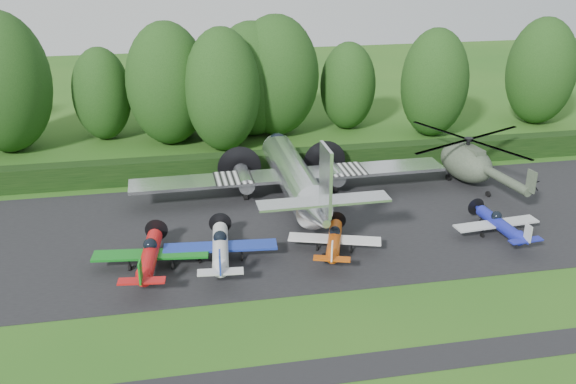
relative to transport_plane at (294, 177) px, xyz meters
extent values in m
plane|color=#255919|center=(-0.56, -14.22, -2.25)|extent=(160.00, 160.00, 0.00)
cube|color=black|center=(-0.56, -4.22, -2.25)|extent=(70.00, 18.00, 0.01)
cube|color=black|center=(-0.56, -20.22, -2.25)|extent=(70.00, 2.00, 0.00)
cube|color=black|center=(-0.56, 6.78, -2.25)|extent=(90.00, 1.60, 2.00)
cylinder|color=silver|center=(0.00, 0.38, -0.08)|extent=(2.63, 13.72, 2.63)
cone|color=silver|center=(0.00, 8.07, -0.08)|extent=(2.63, 1.72, 2.63)
cone|color=silver|center=(0.00, -7.85, 0.50)|extent=(2.63, 3.43, 2.63)
sphere|color=black|center=(0.00, 6.97, 0.50)|extent=(1.72, 1.72, 1.72)
cube|color=silver|center=(0.00, 1.53, -0.42)|extent=(25.16, 2.74, 0.25)
cube|color=white|center=(-4.57, 1.53, -0.28)|extent=(2.97, 2.86, 0.06)
cube|color=white|center=(4.57, 1.53, -0.28)|extent=(2.97, 2.86, 0.06)
cylinder|color=silver|center=(-3.66, 2.21, -0.70)|extent=(1.26, 3.66, 1.26)
cylinder|color=silver|center=(3.66, 2.21, -0.70)|extent=(1.26, 3.66, 1.26)
cylinder|color=black|center=(-3.66, 4.79, -0.70)|extent=(3.66, 0.03, 3.66)
cylinder|color=black|center=(3.66, 4.79, -0.70)|extent=(3.66, 0.03, 3.66)
cube|color=silver|center=(0.00, -8.76, 1.75)|extent=(8.58, 1.60, 0.16)
cube|color=silver|center=(0.00, -9.11, 3.36)|extent=(0.21, 2.52, 4.35)
cylinder|color=black|center=(-3.66, 1.76, -1.96)|extent=(0.29, 1.03, 1.03)
cylinder|color=black|center=(3.66, 1.76, -1.96)|extent=(0.29, 1.03, 1.03)
cylinder|color=black|center=(0.00, -9.22, -2.04)|extent=(0.21, 0.50, 0.50)
cylinder|color=red|center=(-10.99, -8.72, -1.11)|extent=(1.00, 5.71, 1.00)
sphere|color=black|center=(-10.99, -8.10, -0.64)|extent=(0.87, 0.87, 0.87)
cube|color=#106E18|center=(-10.99, -8.20, -1.26)|extent=(7.27, 1.35, 0.15)
cube|color=red|center=(-10.99, -12.15, -0.85)|extent=(2.70, 0.73, 0.10)
cube|color=#106E18|center=(-10.99, -12.25, -0.17)|extent=(0.10, 0.83, 1.35)
cylinder|color=black|center=(-10.99, -5.03, -1.11)|extent=(1.56, 0.02, 1.56)
cylinder|color=black|center=(-12.34, -8.41, -2.06)|extent=(0.15, 0.46, 0.46)
cylinder|color=black|center=(-9.64, -8.41, -2.06)|extent=(0.15, 0.46, 0.46)
cylinder|color=black|center=(-10.99, -6.02, -2.08)|extent=(0.12, 0.42, 0.42)
cylinder|color=silver|center=(-6.54, -8.52, -1.10)|extent=(1.00, 5.75, 1.00)
sphere|color=black|center=(-6.54, -7.89, -0.63)|extent=(0.88, 0.88, 0.88)
cube|color=#1A319D|center=(-6.54, -8.00, -1.26)|extent=(7.32, 1.36, 0.15)
cube|color=silver|center=(-6.54, -11.97, -0.84)|extent=(2.72, 0.73, 0.10)
cube|color=#1A319D|center=(-6.54, -12.07, -0.16)|extent=(0.10, 0.84, 1.36)
cylinder|color=black|center=(-6.54, -4.81, -1.10)|extent=(1.57, 0.02, 1.57)
cylinder|color=black|center=(-7.90, -8.20, -2.06)|extent=(0.15, 0.46, 0.46)
cylinder|color=black|center=(-5.18, -8.20, -2.06)|extent=(0.15, 0.46, 0.46)
cylinder|color=black|center=(-6.54, -5.80, -2.08)|extent=(0.13, 0.42, 0.42)
cylinder|color=#B8480A|center=(0.99, -8.48, -1.28)|extent=(0.85, 4.85, 0.85)
sphere|color=black|center=(0.99, -7.95, -0.88)|extent=(0.74, 0.74, 0.74)
cube|color=white|center=(0.99, -8.04, -1.41)|extent=(6.17, 1.15, 0.12)
cube|color=#B8480A|center=(0.99, -11.39, -1.06)|extent=(2.29, 0.62, 0.09)
cube|color=white|center=(0.99, -11.48, -0.48)|extent=(0.09, 0.71, 1.15)
cylinder|color=black|center=(0.99, -5.35, -1.28)|extent=(1.32, 0.02, 1.32)
cylinder|color=black|center=(-0.15, -8.22, -2.09)|extent=(0.12, 0.39, 0.39)
cylinder|color=black|center=(2.14, -8.22, -2.09)|extent=(0.12, 0.39, 0.39)
cylinder|color=black|center=(0.99, -6.19, -2.11)|extent=(0.11, 0.35, 0.35)
cylinder|color=#182095|center=(12.95, -8.33, -1.27)|extent=(0.85, 4.88, 0.85)
sphere|color=black|center=(12.95, -7.80, -0.87)|extent=(0.75, 0.75, 0.75)
cube|color=#B6B9BC|center=(12.95, -7.89, -1.40)|extent=(6.21, 1.15, 0.12)
cube|color=#182095|center=(12.95, -11.26, -1.05)|extent=(2.31, 0.62, 0.09)
cube|color=#B6B9BC|center=(12.95, -11.35, -0.47)|extent=(0.09, 0.71, 1.15)
cylinder|color=black|center=(12.95, -5.18, -1.27)|extent=(1.33, 0.02, 1.33)
cylinder|color=black|center=(11.79, -8.06, -2.09)|extent=(0.12, 0.39, 0.39)
cylinder|color=black|center=(14.10, -8.06, -2.09)|extent=(0.12, 0.39, 0.39)
cylinder|color=black|center=(12.95, -6.02, -2.11)|extent=(0.11, 0.36, 0.36)
ellipsoid|color=#394535|center=(14.96, 1.61, -0.40)|extent=(3.20, 5.87, 3.07)
cylinder|color=#394535|center=(14.96, -3.01, -0.09)|extent=(0.72, 6.16, 0.72)
cube|color=#394535|center=(14.96, -6.19, 0.83)|extent=(0.12, 0.92, 1.64)
cylinder|color=black|center=(14.96, 1.61, 1.14)|extent=(0.31, 0.31, 0.82)
cylinder|color=black|center=(14.96, 1.61, 1.60)|extent=(0.72, 0.72, 0.26)
cylinder|color=black|center=(14.96, 1.61, 1.60)|extent=(12.31, 12.31, 0.06)
cube|color=#394535|center=(14.96, 0.79, 0.78)|extent=(0.92, 2.05, 0.72)
ellipsoid|color=black|center=(14.96, 3.25, -0.30)|extent=(1.95, 1.95, 1.75)
cylinder|color=black|center=(13.94, 2.43, -1.94)|extent=(0.18, 0.57, 0.57)
cylinder|color=black|center=(15.99, 2.43, -1.94)|extent=(0.18, 0.57, 0.57)
cylinder|color=black|center=(14.96, -1.67, -1.99)|extent=(0.16, 0.49, 0.49)
cylinder|color=#3F3326|center=(28.41, 6.28, -1.70)|extent=(0.11, 0.11, 1.10)
cylinder|color=black|center=(-9.12, 17.02, -0.29)|extent=(0.70, 0.70, 3.91)
ellipsoid|color=#193912|center=(-9.12, 17.02, 3.73)|extent=(7.92, 7.92, 11.96)
cylinder|color=black|center=(1.66, 17.95, -0.25)|extent=(0.70, 0.70, 3.99)
ellipsoid|color=#193912|center=(1.66, 17.95, 3.84)|extent=(8.66, 8.66, 12.18)
cylinder|color=black|center=(-24.16, 17.47, -0.07)|extent=(0.70, 0.70, 4.35)
ellipsoid|color=#193912|center=(-24.16, 17.47, 4.40)|extent=(8.90, 8.90, 13.29)
cylinder|color=black|center=(9.38, 18.55, -0.75)|extent=(0.70, 0.70, 2.99)
ellipsoid|color=#193912|center=(9.38, 18.55, 2.33)|extent=(5.77, 5.77, 9.15)
cylinder|color=black|center=(-15.60, 19.62, -0.73)|extent=(0.70, 0.70, 3.04)
ellipsoid|color=#193912|center=(-15.60, 19.62, 2.39)|extent=(5.73, 5.73, 9.28)
cylinder|color=black|center=(-4.11, 14.03, -0.33)|extent=(0.70, 0.70, 3.84)
ellipsoid|color=#193912|center=(-4.11, 14.03, 3.62)|extent=(7.10, 7.10, 11.74)
cylinder|color=black|center=(17.26, 14.60, -0.46)|extent=(0.70, 0.70, 3.58)
ellipsoid|color=#193912|center=(17.26, 14.60, 3.22)|extent=(6.75, 6.75, 10.94)
cylinder|color=black|center=(30.09, 16.55, -0.38)|extent=(0.70, 0.70, 3.73)
ellipsoid|color=#193912|center=(30.09, 16.55, 3.45)|extent=(7.25, 7.25, 11.40)
cylinder|color=black|center=(-8.58, 19.40, -0.67)|extent=(0.70, 0.70, 3.15)
ellipsoid|color=#193912|center=(-8.58, 19.40, 2.56)|extent=(8.97, 8.97, 9.62)
cylinder|color=black|center=(-0.70, 18.22, -0.36)|extent=(0.70, 0.70, 3.78)
ellipsoid|color=#193912|center=(-0.70, 18.22, 3.53)|extent=(8.44, 8.44, 11.56)
camera|label=1|loc=(-9.08, -45.02, 18.23)|focal=40.00mm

